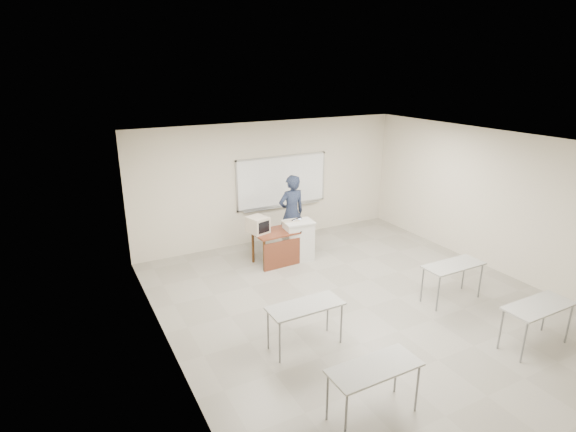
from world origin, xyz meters
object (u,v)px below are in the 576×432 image
laptop (301,227)px  crt_monitor (258,225)px  instructor_desk (285,241)px  mouse (289,227)px  keyboard (291,221)px  podium (298,240)px  presenter (292,213)px  whiteboard (282,182)px

laptop → crt_monitor: bearing=147.5°
instructor_desk → laptop: bearing=-5.0°
mouse → instructor_desk: bearing=-156.4°
instructor_desk → keyboard: size_ratio=3.36×
podium → laptop: 0.34m
crt_monitor → presenter: size_ratio=0.24×
crt_monitor → presenter: (1.06, 0.38, 0.00)m
instructor_desk → podium: podium is taller
podium → laptop: (0.04, -0.03, 0.34)m
whiteboard → presenter: (-0.19, -0.87, -0.55)m
instructor_desk → presenter: presenter is taller
laptop → mouse: bearing=121.0°
presenter → laptop: bearing=78.5°
presenter → keyboard: bearing=58.3°
instructor_desk → crt_monitor: bearing=154.1°
podium → mouse: size_ratio=10.59×
mouse → presenter: size_ratio=0.05×
mouse → keyboard: 0.19m
keyboard → presenter: bearing=69.2°
whiteboard → crt_monitor: whiteboard is taller
whiteboard → keyboard: whiteboard is taller
laptop → presenter: (0.11, 0.63, 0.12)m
crt_monitor → keyboard: size_ratio=1.10×
keyboard → podium: bearing=-19.2°
keyboard → laptop: bearing=-20.0°
crt_monitor → mouse: bearing=-20.9°
instructor_desk → mouse: (0.20, 0.16, 0.24)m
instructor_desk → mouse: size_ratio=15.24×
laptop → whiteboard: bearing=61.0°
podium → mouse: 0.37m
instructor_desk → keyboard: (0.21, 0.09, 0.41)m
mouse → laptop: bearing=-56.4°
crt_monitor → laptop: bearing=-30.0°
laptop → keyboard: 0.26m
whiteboard → podium: bearing=-103.1°
mouse → presenter: bearing=40.7°
podium → crt_monitor: size_ratio=2.12×
mouse → presenter: presenter is taller
laptop → mouse: laptop is taller
crt_monitor → keyboard: 0.77m
instructor_desk → whiteboard: bearing=61.9°
laptop → presenter: 0.65m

